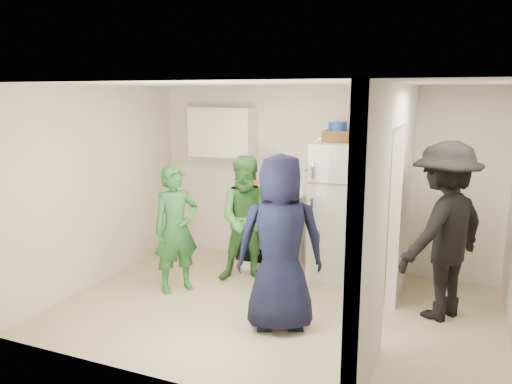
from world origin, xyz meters
TOP-DOWN VIEW (x-y plane):
  - floor at (0.00, 0.00)m, footprint 4.80×4.80m
  - wall_back at (0.00, 1.70)m, footprint 4.80×0.00m
  - wall_front at (0.00, -1.70)m, footprint 4.80×0.00m
  - wall_left at (-2.40, 0.00)m, footprint 0.00×3.40m
  - ceiling at (0.00, 0.00)m, footprint 4.80×4.80m
  - partition_pier_back at (1.20, 1.10)m, footprint 0.12×1.20m
  - partition_pier_front at (1.20, -1.10)m, footprint 0.12×1.20m
  - partition_header at (1.20, 0.00)m, footprint 0.12×1.00m
  - stove at (-0.60, 1.37)m, footprint 0.83×0.69m
  - upper_cabinet at (-1.40, 1.52)m, footprint 0.95×0.34m
  - fridge at (0.42, 1.34)m, footprint 0.73×0.71m
  - wicker_basket at (0.32, 1.39)m, footprint 0.35×0.25m
  - blue_bowl at (0.32, 1.39)m, footprint 0.24×0.24m
  - yellow_cup_stack_top at (0.64, 1.24)m, footprint 0.09×0.09m
  - wall_clock at (0.05, 1.68)m, footprint 0.22×0.02m
  - spice_shelf at (0.00, 1.65)m, footprint 0.35×0.08m
  - yellow_cup_stack_stove at (-0.72, 1.15)m, footprint 0.09×0.09m
  - red_cup at (-0.38, 1.17)m, footprint 0.09×0.09m
  - person_green_left at (-1.32, 0.07)m, footprint 0.64×0.68m
  - person_green_center at (-0.63, 0.71)m, footprint 0.97×0.88m
  - person_denim at (-0.06, 0.43)m, footprint 0.92×0.41m
  - person_navy at (0.20, -0.39)m, footprint 1.05×0.90m
  - person_nook at (1.71, 0.55)m, footprint 1.26×1.43m
  - bottle_a at (-0.88, 1.47)m, footprint 0.07×0.07m
  - bottle_b at (-0.79, 1.29)m, footprint 0.08×0.08m
  - bottle_c at (-0.67, 1.52)m, footprint 0.07×0.07m
  - bottle_d at (-0.57, 1.33)m, footprint 0.06×0.06m
  - bottle_e at (-0.52, 1.56)m, footprint 0.07×0.07m
  - bottle_f at (-0.42, 1.40)m, footprint 0.07×0.07m
  - bottle_g at (-0.33, 1.52)m, footprint 0.06×0.06m
  - bottle_h at (-0.91, 1.27)m, footprint 0.07×0.07m
  - bottle_i at (-0.57, 1.47)m, footprint 0.07×0.07m

SIDE VIEW (x-z plane):
  - floor at x=0.00m, z-range 0.00..0.00m
  - stove at x=-0.60m, z-range 0.00..0.99m
  - person_denim at x=-0.06m, z-range 0.00..1.54m
  - person_green_left at x=-1.32m, z-range 0.00..1.56m
  - person_green_center at x=-0.63m, z-range 0.00..1.64m
  - fridge at x=0.42m, z-range 0.00..1.78m
  - person_navy at x=0.20m, z-range 0.00..1.83m
  - person_nook at x=1.71m, z-range 0.00..1.92m
  - red_cup at x=-0.38m, z-range 0.99..1.11m
  - bottle_i at x=-0.57m, z-range 0.99..1.24m
  - yellow_cup_stack_stove at x=-0.72m, z-range 0.99..1.24m
  - bottle_c at x=-0.67m, z-range 0.99..1.25m
  - bottle_f at x=-0.42m, z-range 0.99..1.25m
  - bottle_g at x=-0.33m, z-range 0.99..1.25m
  - bottle_a at x=-0.88m, z-range 0.99..1.26m
  - bottle_h at x=-0.91m, z-range 0.99..1.28m
  - bottle_e at x=-0.52m, z-range 0.99..1.28m
  - bottle_b at x=-0.79m, z-range 0.99..1.29m
  - bottle_d at x=-0.57m, z-range 0.99..1.30m
  - wall_back at x=0.00m, z-range -1.15..3.65m
  - wall_front at x=0.00m, z-range -1.15..3.65m
  - wall_left at x=-2.40m, z-range -0.45..2.95m
  - partition_pier_back at x=1.20m, z-range 0.00..2.50m
  - partition_pier_front at x=1.20m, z-range 0.00..2.50m
  - spice_shelf at x=0.00m, z-range 1.34..1.36m
  - wall_clock at x=0.05m, z-range 1.59..1.81m
  - upper_cabinet at x=-1.40m, z-range 1.50..2.20m
  - wicker_basket at x=0.32m, z-range 1.78..1.93m
  - yellow_cup_stack_top at x=0.64m, z-range 1.78..2.03m
  - blue_bowl at x=0.32m, z-range 1.93..2.04m
  - partition_header at x=1.20m, z-range 2.10..2.50m
  - ceiling at x=0.00m, z-range 2.50..2.50m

